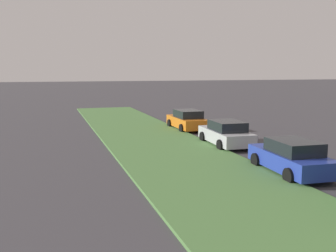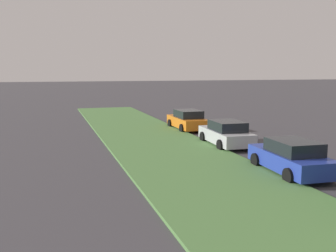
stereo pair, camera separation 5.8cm
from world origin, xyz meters
The scene contains 4 objects.
grass_median centered at (10.00, 7.51, 0.06)m, with size 60.00×6.00×0.12m, color #517F42.
parked_car_blue centered at (10.00, 3.88, 0.72)m, with size 4.39×2.19×1.47m.
parked_car_silver centered at (16.32, 3.81, 0.72)m, with size 4.37×2.15×1.47m.
parked_car_orange centered at (22.66, 3.85, 0.72)m, with size 4.31×2.04×1.47m.
Camera 1 is at (-3.37, 13.57, 4.35)m, focal length 40.68 mm.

